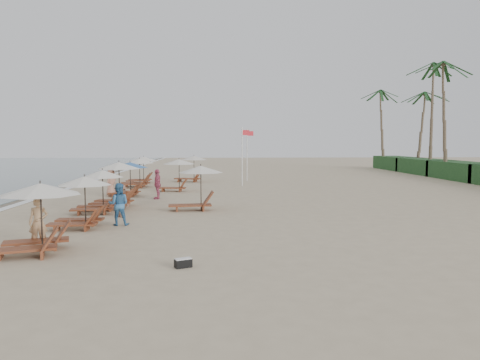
{
  "coord_description": "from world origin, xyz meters",
  "views": [
    {
      "loc": [
        -0.33,
        -17.39,
        3.43
      ],
      "look_at": [
        1.0,
        7.6,
        1.3
      ],
      "focal_mm": 33.69,
      "sensor_mm": 36.0,
      "label": 1
    }
  ],
  "objects": [
    {
      "name": "lounger_station_0",
      "position": [
        -5.91,
        -3.46,
        1.13
      ],
      "size": [
        2.72,
        2.42,
        2.17
      ],
      "color": "brown",
      "rests_on": "ground"
    },
    {
      "name": "lounger_station_6",
      "position": [
        -6.57,
        20.25,
        1.16
      ],
      "size": [
        2.68,
        2.41,
        2.19
      ],
      "color": "brown",
      "rests_on": "ground"
    },
    {
      "name": "wet_sand_band",
      "position": [
        -12.5,
        10.0,
        0.0
      ],
      "size": [
        3.2,
        140.0,
        0.01
      ],
      "primitive_type": "cube",
      "color": "#6B5E4C",
      "rests_on": "ground"
    },
    {
      "name": "ground",
      "position": [
        0.0,
        0.0,
        0.0
      ],
      "size": [
        160.0,
        160.0,
        0.0
      ],
      "primitive_type": "plane",
      "color": "tan",
      "rests_on": "ground"
    },
    {
      "name": "duffel_bag",
      "position": [
        -1.24,
        -5.27,
        0.13
      ],
      "size": [
        0.51,
        0.4,
        0.26
      ],
      "color": "black",
      "rests_on": "ground"
    },
    {
      "name": "beachgoer_mid_b",
      "position": [
        -4.66,
        3.17,
        0.76
      ],
      "size": [
        1.11,
        1.05,
        1.51
      ],
      "primitive_type": "imported",
      "rotation": [
        0.0,
        0.0,
        2.45
      ],
      "color": "brown",
      "rests_on": "ground"
    },
    {
      "name": "flag_pole_near",
      "position": [
        1.74,
        17.68,
        2.52
      ],
      "size": [
        0.59,
        0.08,
        4.54
      ],
      "color": "silver",
      "rests_on": "ground"
    },
    {
      "name": "flag_pole_far",
      "position": [
        2.42,
        22.01,
        2.52
      ],
      "size": [
        0.6,
        0.08,
        4.56
      ],
      "color": "silver",
      "rests_on": "ground"
    },
    {
      "name": "lounger_station_5",
      "position": [
        -6.39,
        16.79,
        0.99
      ],
      "size": [
        2.74,
        2.22,
        2.17
      ],
      "color": "brown",
      "rests_on": "ground"
    },
    {
      "name": "foam_line",
      "position": [
        -11.2,
        10.0,
        0.01
      ],
      "size": [
        0.5,
        140.0,
        0.02
      ],
      "primitive_type": "cube",
      "color": "white",
      "rests_on": "ground"
    },
    {
      "name": "beachgoer_mid_a",
      "position": [
        -4.34,
        1.15,
        0.87
      ],
      "size": [
        0.86,
        0.68,
        1.75
      ],
      "primitive_type": "imported",
      "rotation": [
        0.0,
        0.0,
        3.17
      ],
      "color": "teal",
      "rests_on": "ground"
    },
    {
      "name": "beachgoer_far_a",
      "position": [
        -3.86,
        9.69,
        0.9
      ],
      "size": [
        0.48,
        1.07,
        1.8
      ],
      "primitive_type": "imported",
      "rotation": [
        0.0,
        0.0,
        4.67
      ],
      "color": "#B14763",
      "rests_on": "ground"
    },
    {
      "name": "inland_station_0",
      "position": [
        -1.36,
        5.13,
        1.3
      ],
      "size": [
        2.83,
        2.24,
        2.22
      ],
      "color": "brown",
      "rests_on": "ground"
    },
    {
      "name": "lounger_station_3",
      "position": [
        -5.66,
        6.4,
        1.13
      ],
      "size": [
        2.66,
        2.31,
        2.37
      ],
      "color": "brown",
      "rests_on": "ground"
    },
    {
      "name": "lounger_station_4",
      "position": [
        -5.94,
        11.24,
        1.16
      ],
      "size": [
        2.49,
        2.26,
        2.15
      ],
      "color": "brown",
      "rests_on": "ground"
    },
    {
      "name": "inland_station_1",
      "position": [
        -3.11,
        13.94,
        1.39
      ],
      "size": [
        2.67,
        2.24,
        2.22
      ],
      "color": "brown",
      "rests_on": "ground"
    },
    {
      "name": "beachgoer_far_b",
      "position": [
        -6.92,
        11.09,
        0.85
      ],
      "size": [
        0.87,
        0.99,
        1.7
      ],
      "primitive_type": "imported",
      "rotation": [
        0.0,
        0.0,
        1.08
      ],
      "color": "tan",
      "rests_on": "ground"
    },
    {
      "name": "inland_station_2",
      "position": [
        -2.51,
        21.3,
        1.27
      ],
      "size": [
        2.9,
        2.27,
        2.22
      ],
      "color": "brown",
      "rests_on": "ground"
    },
    {
      "name": "beachgoer_near",
      "position": [
        -6.1,
        -2.65,
        0.82
      ],
      "size": [
        0.66,
        0.49,
        1.64
      ],
      "primitive_type": "imported",
      "rotation": [
        0.0,
        0.0,
        0.18
      ],
      "color": "tan",
      "rests_on": "ground"
    },
    {
      "name": "lounger_station_2",
      "position": [
        -6.05,
        4.5,
        0.98
      ],
      "size": [
        2.51,
        2.11,
        2.07
      ],
      "color": "brown",
      "rests_on": "ground"
    },
    {
      "name": "lounger_station_1",
      "position": [
        -5.76,
        0.64,
        1.03
      ],
      "size": [
        2.45,
        2.11,
        2.07
      ],
      "color": "brown",
      "rests_on": "ground"
    }
  ]
}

